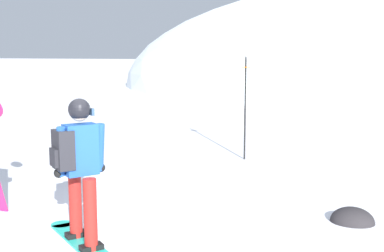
# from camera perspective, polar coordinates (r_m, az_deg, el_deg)

# --- Properties ---
(snowboarder_main) EXTENTS (1.54, 1.21, 1.71)m
(snowboarder_main) POSITION_cam_1_polar(r_m,az_deg,el_deg) (5.83, -12.82, -4.74)
(snowboarder_main) COLOR #23B7A3
(snowboarder_main) RESTS_ON ground
(piste_marker_near) EXTENTS (0.20, 0.20, 2.19)m
(piste_marker_near) POSITION_cam_1_polar(r_m,az_deg,el_deg) (10.38, 6.10, 2.91)
(piste_marker_near) COLOR black
(piste_marker_near) RESTS_ON ground
(rock_dark) EXTENTS (0.58, 0.49, 0.40)m
(rock_dark) POSITION_cam_1_polar(r_m,az_deg,el_deg) (7.04, 17.83, -10.41)
(rock_dark) COLOR #282628
(rock_dark) RESTS_ON ground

